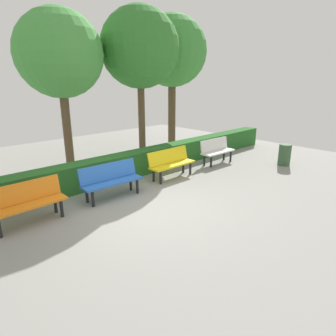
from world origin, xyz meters
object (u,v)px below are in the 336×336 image
at_px(tree_near, 172,52).
at_px(tree_mid, 140,49).
at_px(bench_blue, 111,179).
at_px(bench_orange, 26,201).
at_px(bench_yellow, 171,162).
at_px(trash_bin, 285,155).
at_px(tree_far, 60,55).
at_px(bench_white, 217,150).

bearing_deg(tree_near, tree_mid, 12.83).
distance_m(bench_blue, bench_orange, 2.01).
height_order(bench_blue, tree_mid, tree_mid).
height_order(bench_yellow, trash_bin, bench_yellow).
xyz_separation_m(bench_yellow, tree_far, (1.88, -2.73, 3.06)).
relative_size(tree_near, tree_mid, 1.01).
bearing_deg(tree_mid, bench_blue, 38.62).
xyz_separation_m(bench_orange, tree_mid, (-4.84, -2.25, 3.35)).
relative_size(tree_near, tree_far, 1.09).
distance_m(tree_near, tree_far, 4.50).
distance_m(bench_yellow, tree_far, 4.51).
xyz_separation_m(tree_mid, tree_far, (2.55, -0.54, -0.30)).
relative_size(bench_yellow, bench_blue, 0.98).
bearing_deg(bench_orange, bench_blue, 178.45).
distance_m(bench_yellow, bench_orange, 4.17).
bearing_deg(bench_orange, tree_far, -130.63).
xyz_separation_m(tree_far, trash_bin, (-5.65, 4.49, -3.18)).
bearing_deg(bench_blue, bench_orange, 2.27).
distance_m(bench_blue, trash_bin, 6.16).
height_order(tree_near, trash_bin, tree_near).
height_order(bench_blue, tree_far, tree_far).
bearing_deg(tree_mid, bench_white, 126.26).
height_order(tree_near, tree_far, tree_near).
height_order(bench_yellow, bench_orange, bench_orange).
height_order(bench_yellow, tree_near, tree_near).
distance_m(bench_white, tree_near, 4.29).
distance_m(bench_yellow, tree_mid, 4.06).
height_order(bench_white, tree_mid, tree_mid).
bearing_deg(trash_bin, bench_yellow, -24.95).
xyz_separation_m(bench_white, tree_far, (4.15, -2.71, 3.06)).
distance_m(bench_white, bench_orange, 6.43).
xyz_separation_m(bench_white, tree_mid, (1.59, -2.17, 3.36)).
relative_size(tree_mid, trash_bin, 7.09).
bearing_deg(trash_bin, tree_far, -38.44).
distance_m(bench_white, tree_mid, 4.30).
distance_m(bench_white, tree_far, 5.82).
relative_size(bench_white, tree_far, 0.29).
height_order(bench_white, bench_yellow, bench_white).
bearing_deg(tree_near, bench_yellow, 45.26).
relative_size(tree_near, trash_bin, 7.18).
distance_m(bench_white, bench_blue, 4.42).
height_order(bench_yellow, tree_mid, tree_mid).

